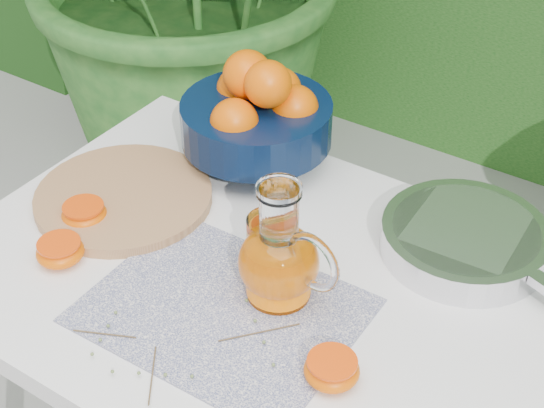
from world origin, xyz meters
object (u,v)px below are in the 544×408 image
Objects in this scene: fruit_bowl at (258,113)px; cutting_board at (124,197)px; saute_pan at (467,239)px; white_table at (265,313)px; juice_pitcher at (280,259)px.

cutting_board is at bearing -116.43° from fruit_bowl.
saute_pan is at bearing 20.31° from cutting_board.
juice_pitcher is at bearing -29.19° from white_table.
fruit_bowl is at bearing 129.47° from juice_pitcher.
cutting_board is 0.29m from fruit_bowl.
juice_pitcher is at bearing -7.58° from cutting_board.
fruit_bowl reaches higher than saute_pan.
cutting_board is at bearing 175.78° from white_table.
saute_pan reaches higher than white_table.
cutting_board is at bearing -159.69° from saute_pan.
white_table is at bearing 150.81° from juice_pitcher.
juice_pitcher reaches higher than white_table.
fruit_bowl reaches higher than white_table.
juice_pitcher is (0.04, -0.02, 0.16)m from white_table.
fruit_bowl is 0.38m from juice_pitcher.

